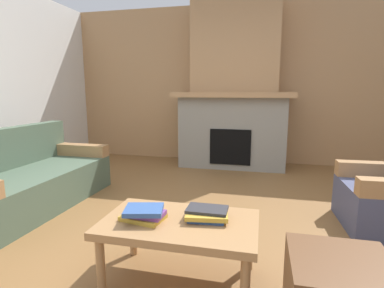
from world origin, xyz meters
TOP-DOWN VIEW (x-y plane):
  - ground at (0.00, 0.00)m, footprint 9.00×9.00m
  - wall_back_wood_panel at (0.00, 3.00)m, footprint 6.00×0.12m
  - fireplace at (0.00, 2.62)m, footprint 1.90×0.82m
  - couch at (-1.99, 0.25)m, footprint 0.88×1.82m
  - coffee_table at (-0.02, -0.65)m, footprint 1.00×0.60m
  - book_stack_near_edge at (-0.24, -0.70)m, footprint 0.30×0.25m
  - book_stack_center at (0.15, -0.59)m, footprint 0.29×0.24m

SIDE VIEW (x-z plane):
  - ground at x=0.00m, z-range 0.00..0.00m
  - couch at x=-1.99m, z-range -0.14..0.71m
  - coffee_table at x=-0.02m, z-range 0.16..0.59m
  - book_stack_center at x=0.15m, z-range 0.43..0.50m
  - book_stack_near_edge at x=-0.24m, z-range 0.43..0.52m
  - fireplace at x=0.00m, z-range -0.19..2.51m
  - wall_back_wood_panel at x=0.00m, z-range 0.00..2.70m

